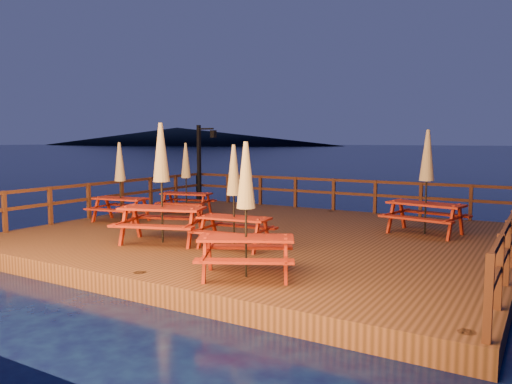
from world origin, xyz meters
TOP-DOWN VIEW (x-y plane):
  - ground at (0.00, 0.00)m, footprint 500.00×500.00m
  - deck at (0.00, 0.00)m, footprint 12.00×10.00m
  - deck_piles at (0.00, 0.00)m, footprint 11.44×9.44m
  - railing at (0.00, 1.78)m, footprint 11.80×9.75m
  - lamp_post at (-5.39, 4.55)m, footprint 0.85×0.18m
  - headland_left at (-160.00, 190.00)m, footprint 180.00×84.00m
  - picnic_table_0 at (1.83, -3.85)m, footprint 2.13×2.01m
  - picnic_table_1 at (3.68, 1.96)m, footprint 2.13×1.86m
  - picnic_table_2 at (0.33, -1.93)m, footprint 1.76×1.50m
  - picnic_table_3 at (-3.80, 1.53)m, footprint 1.91×1.71m
  - picnic_table_4 at (-4.57, -0.60)m, footprint 1.83×1.59m
  - picnic_table_5 at (-1.44, -2.33)m, footprint 2.39×2.17m

SIDE VIEW (x-z plane):
  - deck_piles at x=0.00m, z-range -1.00..0.40m
  - ground at x=0.00m, z-range 0.00..0.00m
  - deck at x=0.00m, z-range 0.00..0.40m
  - railing at x=0.00m, z-range 0.61..1.71m
  - picnic_table_2 at x=0.33m, z-range 0.45..2.77m
  - picnic_table_3 at x=-3.80m, z-range 0.45..2.77m
  - picnic_table_4 at x=-4.57m, z-range 0.45..2.80m
  - picnic_table_0 at x=1.83m, z-range 0.45..2.84m
  - picnic_table_1 at x=3.68m, z-range 0.45..3.14m
  - picnic_table_5 at x=-1.44m, z-range 0.46..3.27m
  - lamp_post at x=-5.39m, z-range 0.70..3.70m
  - headland_left at x=-160.00m, z-range 0.00..9.00m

